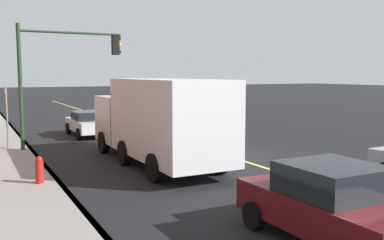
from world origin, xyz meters
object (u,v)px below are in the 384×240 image
at_px(traffic_light_mast, 63,64).
at_px(truck_white, 159,119).
at_px(fire_hydrant, 40,172).
at_px(car_white, 90,123).
at_px(car_maroon, 331,203).
at_px(street_sign_post, 7,113).

bearing_deg(traffic_light_mast, truck_white, -152.60).
bearing_deg(fire_hydrant, traffic_light_mast, -17.57).
xyz_separation_m(truck_white, fire_hydrant, (-1.45, 4.37, -1.20)).
bearing_deg(fire_hydrant, car_white, -21.95).
relative_size(traffic_light_mast, fire_hydrant, 5.71).
relative_size(car_maroon, traffic_light_mast, 0.72).
height_order(car_maroon, truck_white, truck_white).
distance_m(street_sign_post, fire_hydrant, 7.10).
distance_m(car_white, street_sign_post, 5.32).
bearing_deg(car_maroon, fire_hydrant, 33.03).
xyz_separation_m(car_white, truck_white, (-8.51, -0.36, 0.97)).
height_order(traffic_light_mast, fire_hydrant, traffic_light_mast).
relative_size(traffic_light_mast, street_sign_post, 1.93).
relative_size(truck_white, fire_hydrant, 8.62).
distance_m(car_white, truck_white, 8.57).
xyz_separation_m(car_maroon, traffic_light_mast, (13.00, 2.52, 2.93)).
height_order(car_maroon, fire_hydrant, car_maroon).
xyz_separation_m(traffic_light_mast, fire_hydrant, (-6.13, 1.94, -3.25)).
bearing_deg(street_sign_post, car_maroon, -161.01).
bearing_deg(car_maroon, car_white, 1.55).
bearing_deg(truck_white, fire_hydrant, 108.32).
relative_size(street_sign_post, fire_hydrant, 2.96).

